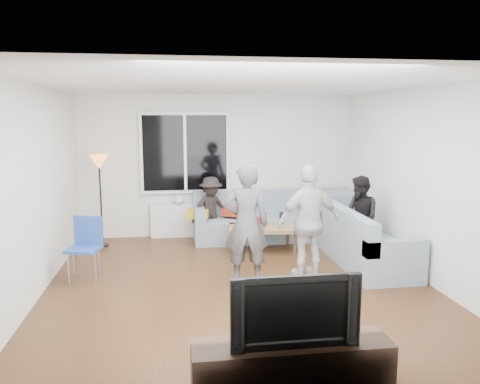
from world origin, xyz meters
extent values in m
cube|color=#56351C|center=(0.00, 0.00, -0.02)|extent=(5.00, 5.50, 0.04)
cube|color=white|center=(0.00, 0.00, 2.62)|extent=(5.00, 5.50, 0.04)
cube|color=silver|center=(0.00, 2.77, 1.30)|extent=(5.00, 0.04, 2.60)
cube|color=silver|center=(0.00, -2.77, 1.30)|extent=(5.00, 0.04, 2.60)
cube|color=silver|center=(-2.52, 0.00, 1.30)|extent=(0.04, 5.50, 2.60)
cube|color=silver|center=(2.52, 0.00, 1.30)|extent=(0.04, 5.50, 2.60)
cube|color=white|center=(-0.60, 2.69, 1.55)|extent=(1.62, 0.06, 1.47)
cube|color=black|center=(-0.60, 2.65, 1.55)|extent=(1.50, 0.02, 1.35)
cube|color=white|center=(-0.60, 2.64, 1.55)|extent=(0.05, 0.03, 1.35)
cube|color=silver|center=(-0.60, 2.65, 0.31)|extent=(1.30, 0.12, 0.62)
imported|color=#315D25|center=(-0.16, 2.62, 0.81)|extent=(0.24, 0.21, 0.37)
imported|color=silver|center=(-0.74, 2.62, 0.71)|extent=(0.23, 0.23, 0.19)
cube|color=gray|center=(2.20, 2.27, 0.42)|extent=(0.85, 0.85, 0.85)
cube|color=gold|center=(-0.41, 2.25, 0.51)|extent=(0.42, 0.36, 0.14)
cube|color=maroon|center=(0.23, 2.33, 0.51)|extent=(0.46, 0.44, 0.13)
cube|color=#A1794E|center=(0.62, 1.58, 0.20)|extent=(1.17, 0.75, 0.40)
cylinder|color=maroon|center=(0.51, 1.60, 0.49)|extent=(0.17, 0.17, 0.17)
imported|color=#4D4D52|center=(0.11, 0.07, 0.81)|extent=(0.63, 0.46, 1.62)
imported|color=silver|center=(0.98, 0.16, 0.78)|extent=(0.97, 0.54, 1.56)
imported|color=black|center=(2.02, 0.89, 0.65)|extent=(0.56, 0.68, 1.30)
imported|color=black|center=(-0.17, 2.30, 0.58)|extent=(0.84, 0.64, 1.15)
cube|color=#35241A|center=(0.06, -2.50, 0.22)|extent=(1.60, 0.40, 0.44)
imported|color=black|center=(0.06, -2.50, 0.73)|extent=(1.02, 0.13, 0.59)
cylinder|color=#DC3D0C|center=(0.34, 1.66, 0.51)|extent=(0.07, 0.07, 0.22)
cylinder|color=green|center=(0.47, 1.43, 0.52)|extent=(0.08, 0.08, 0.24)
cylinder|color=black|center=(0.97, 1.71, 0.50)|extent=(0.07, 0.07, 0.21)
cylinder|color=black|center=(0.69, 1.76, 0.50)|extent=(0.07, 0.07, 0.20)
camera|label=1|loc=(-0.85, -5.90, 2.22)|focal=35.31mm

